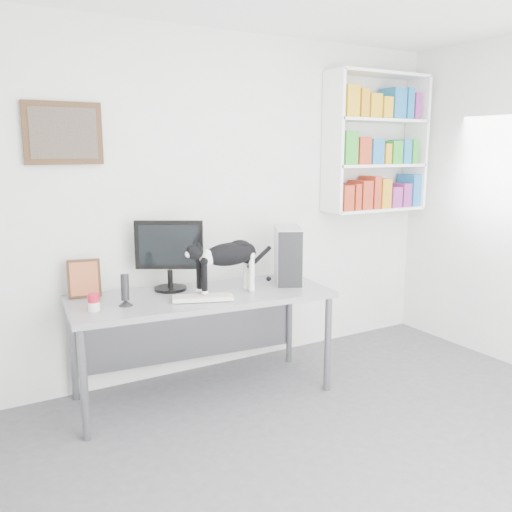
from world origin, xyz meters
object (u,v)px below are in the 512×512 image
pc_tower (288,255)px  leaning_print (84,278)px  speaker (125,289)px  cat (228,267)px  soup_can (94,302)px  monitor (169,255)px  bookshelf (377,143)px  keyboard (203,298)px  desk (203,345)px

pc_tower → leaning_print: (-1.48, 0.33, -0.08)m
speaker → cat: 0.73m
speaker → soup_can: speaker is taller
monitor → bookshelf: bearing=33.8°
leaning_print → cat: size_ratio=0.44×
monitor → leaning_print: monitor is taller
monitor → speaker: size_ratio=2.37×
soup_can → cat: 0.95m
leaning_print → pc_tower: bearing=-1.9°
speaker → leaning_print: (-0.18, 0.35, 0.03)m
speaker → soup_can: bearing=-156.7°
monitor → cat: 0.45m
cat → soup_can: bearing=171.4°
keyboard → pc_tower: pc_tower is taller
soup_can → cat: bearing=-4.1°
pc_tower → cat: size_ratio=0.68×
cat → monitor: bearing=130.7°
monitor → keyboard: size_ratio=1.27×
keyboard → leaning_print: size_ratio=1.49×
keyboard → pc_tower: bearing=31.7°
keyboard → soup_can: bearing=-168.8°
pc_tower → bookshelf: bearing=44.0°
desk → pc_tower: size_ratio=4.31×
keyboard → cat: size_ratio=0.66×
cat → leaning_print: bearing=150.3°
keyboard → soup_can: size_ratio=3.73×
speaker → keyboard: bearing=5.9°
speaker → cat: (0.72, -0.08, 0.08)m
bookshelf → keyboard: 2.28m
desk → soup_can: bearing=-172.4°
keyboard → speaker: size_ratio=1.86×
desk → soup_can: (-0.77, -0.02, 0.44)m
leaning_print → soup_can: leaning_print is taller
keyboard → soup_can: (-0.71, 0.12, 0.04)m
monitor → soup_can: bearing=-127.4°
leaning_print → desk: bearing=-13.9°
keyboard → bookshelf: bearing=34.7°
speaker → cat: bearing=14.5°
bookshelf → cat: 2.00m
bookshelf → monitor: 2.21m
desk → keyboard: size_ratio=4.47×
monitor → soup_can: size_ratio=4.75×
monitor → leaning_print: size_ratio=1.90×
desk → keyboard: 0.43m
desk → leaning_print: leaning_print is taller
monitor → speaker: monitor is taller
pc_tower → speaker: 1.30m
pc_tower → speaker: pc_tower is taller
speaker → soup_can: size_ratio=2.01×
monitor → speaker: (-0.41, -0.24, -0.15)m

